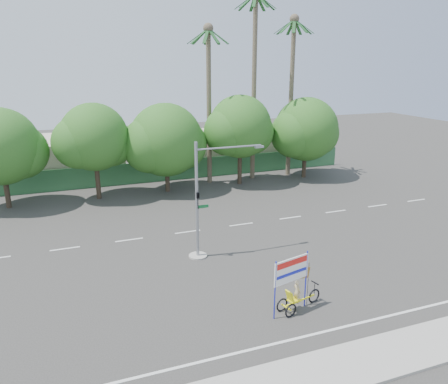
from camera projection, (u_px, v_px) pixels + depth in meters
name	position (u px, v px, depth m)	size (l,w,h in m)	color
ground	(264.00, 280.00, 23.57)	(120.00, 120.00, 0.00)	#33302D
sidewalk_near	(348.00, 366.00, 16.84)	(50.00, 2.40, 0.12)	gray
fence	(169.00, 170.00, 42.54)	(38.00, 0.08, 2.00)	#336B3D
building_left	(59.00, 159.00, 42.93)	(12.00, 8.00, 4.00)	beige
building_right	(229.00, 148.00, 49.01)	(14.00, 8.00, 3.60)	beige
tree_far_left	(0.00, 149.00, 33.60)	(7.14, 6.00, 7.96)	#473828
tree_left	(94.00, 140.00, 35.86)	(6.66, 5.60, 8.07)	#473828
tree_center	(165.00, 142.00, 38.04)	(7.62, 6.40, 7.85)	#473828
tree_right	(240.00, 129.00, 40.16)	(6.90, 5.80, 8.36)	#473828
tree_far_right	(306.00, 131.00, 42.68)	(7.38, 6.20, 7.94)	#473828
palm_tall	(254.00, 70.00, 40.66)	(3.73, 3.79, 17.45)	#70604C
palm_mid	(292.00, 81.00, 42.31)	(3.73, 3.79, 15.45)	#70604C
palm_short	(209.00, 88.00, 39.62)	(3.73, 3.79, 14.45)	#70604C
traffic_signal	(202.00, 210.00, 25.55)	(4.72, 1.10, 7.00)	gray
trike_billboard	(295.00, 288.00, 20.37)	(2.91, 1.09, 2.93)	black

